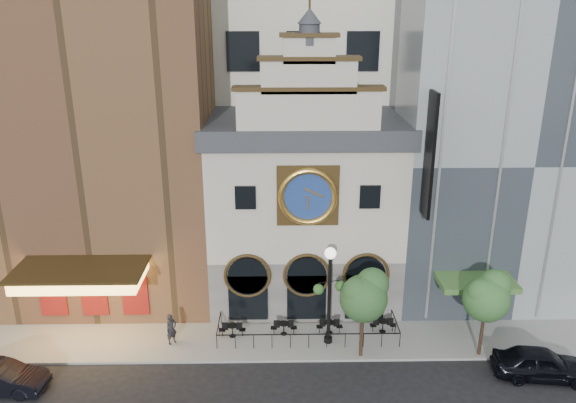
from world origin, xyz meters
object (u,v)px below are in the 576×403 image
(pedestrian, at_px, (171,329))
(tree_left, at_px, (364,295))
(lamppost, at_px, (330,285))
(bistro_0, at_px, (232,330))
(car_right, at_px, (541,363))
(car_left, at_px, (0,378))
(bistro_1, at_px, (284,327))
(tree_right, at_px, (487,295))
(bistro_3, at_px, (383,325))
(bistro_2, at_px, (329,326))

(pedestrian, distance_m, tree_left, 11.41)
(pedestrian, relative_size, lamppost, 0.31)
(bistro_0, bearing_deg, tree_left, -15.25)
(car_right, xyz_separation_m, car_left, (-28.42, -0.59, -0.08))
(bistro_1, bearing_deg, car_left, -162.03)
(car_left, bearing_deg, tree_left, -77.48)
(car_right, height_order, tree_right, tree_right)
(tree_left, bearing_deg, pedestrian, 172.82)
(car_right, relative_size, car_left, 1.07)
(pedestrian, bearing_deg, lamppost, -45.39)
(bistro_3, bearing_deg, tree_right, -24.81)
(bistro_1, bearing_deg, tree_left, -26.77)
(bistro_3, bearing_deg, bistro_1, -178.51)
(car_left, bearing_deg, tree_right, -79.46)
(bistro_3, distance_m, pedestrian, 12.62)
(car_right, distance_m, tree_left, 10.06)
(bistro_3, relative_size, tree_left, 0.30)
(bistro_3, relative_size, car_left, 0.34)
(pedestrian, distance_m, lamppost, 9.58)
(bistro_2, bearing_deg, tree_right, -15.25)
(bistro_0, height_order, car_left, car_left)
(bistro_3, distance_m, car_right, 8.85)
(bistro_2, xyz_separation_m, lamppost, (-0.16, -0.94, 3.29))
(bistro_1, bearing_deg, car_right, -16.93)
(bistro_3, height_order, car_right, car_right)
(tree_left, bearing_deg, car_left, -172.38)
(bistro_1, xyz_separation_m, tree_right, (11.15, -2.21, 3.29))
(car_right, bearing_deg, tree_right, 60.23)
(car_left, relative_size, lamppost, 0.78)
(lamppost, distance_m, tree_left, 2.24)
(bistro_1, height_order, car_right, car_right)
(lamppost, bearing_deg, tree_left, -52.87)
(car_right, height_order, tree_left, tree_left)
(pedestrian, distance_m, tree_right, 17.98)
(car_left, xyz_separation_m, lamppost, (17.30, 3.90, 3.13))
(lamppost, height_order, tree_right, lamppost)
(lamppost, relative_size, tree_right, 1.18)
(bistro_2, relative_size, tree_right, 0.31)
(bistro_0, height_order, pedestrian, pedestrian)
(bistro_2, bearing_deg, tree_left, -54.58)
(bistro_0, distance_m, tree_left, 8.45)
(tree_left, bearing_deg, tree_right, -0.01)
(car_left, height_order, tree_right, tree_right)
(pedestrian, xyz_separation_m, lamppost, (9.16, -0.03, 2.81))
(bistro_3, distance_m, tree_left, 4.45)
(tree_left, bearing_deg, bistro_2, 125.42)
(bistro_1, xyz_separation_m, bistro_3, (6.02, 0.16, 0.00))
(bistro_3, relative_size, tree_right, 0.31)
(bistro_0, xyz_separation_m, car_right, (16.81, -4.00, 0.24))
(car_right, bearing_deg, tree_left, 85.60)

